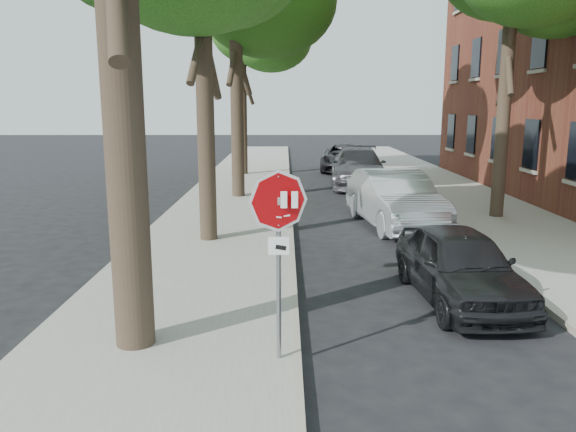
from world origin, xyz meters
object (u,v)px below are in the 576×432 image
(car_a, at_px, (460,265))
(car_c, at_px, (358,167))
(car_b, at_px, (395,199))
(car_d, at_px, (344,158))
(stop_sign, at_px, (279,229))
(tree_far, at_px, (241,27))

(car_a, bearing_deg, car_c, 86.34)
(car_b, distance_m, car_d, 14.17)
(stop_sign, xyz_separation_m, tree_far, (-2.02, 21.14, 5.26))
(stop_sign, xyz_separation_m, car_a, (3.27, 2.64, -1.27))
(tree_far, relative_size, car_a, 2.34)
(car_d, bearing_deg, car_c, -82.29)
(car_c, height_order, car_d, car_c)
(car_c, bearing_deg, car_b, -85.65)
(tree_far, relative_size, car_d, 1.81)
(stop_sign, height_order, car_a, stop_sign)
(car_b, bearing_deg, stop_sign, -117.78)
(tree_far, height_order, car_c, tree_far)
(tree_far, bearing_deg, car_c, -34.64)
(stop_sign, distance_m, car_c, 17.80)
(car_a, xyz_separation_m, car_d, (0.03, 20.53, 0.04))
(car_d, bearing_deg, car_b, -82.29)
(car_a, relative_size, car_d, 0.77)
(car_a, relative_size, car_c, 0.70)
(tree_far, xyz_separation_m, car_b, (5.32, -12.14, -6.39))
(stop_sign, distance_m, car_b, 9.65)
(tree_far, distance_m, car_b, 14.71)
(stop_sign, relative_size, car_a, 0.66)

